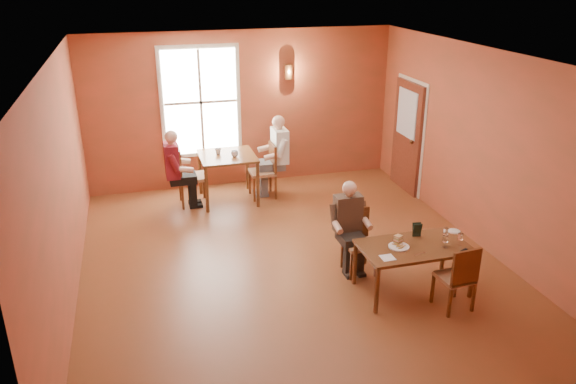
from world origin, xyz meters
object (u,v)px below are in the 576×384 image
object	(u,v)px
chair_diner_main	(359,243)
diner_main	(361,233)
diner_white	(264,159)
main_table	(412,268)
second_table	(228,178)
diner_maroon	(190,168)
chair_diner_white	(262,171)
chair_empty	(455,276)
chair_diner_maroon	(192,176)

from	to	relation	value
chair_diner_main	diner_main	xyz separation A→B (m)	(0.00, -0.03, 0.17)
chair_diner_main	diner_white	xyz separation A→B (m)	(-0.64, 3.14, 0.28)
main_table	diner_white	bearing A→B (deg)	106.73
diner_main	second_table	bearing A→B (deg)	-67.41
chair_diner_main	diner_maroon	world-z (taller)	diner_maroon
diner_main	diner_maroon	xyz separation A→B (m)	(-2.00, 3.17, 0.07)
chair_diner_white	second_table	bearing A→B (deg)	90.00
chair_empty	chair_diner_white	distance (m)	4.55
chair_diner_main	chair_diner_maroon	world-z (taller)	chair_diner_maroon
diner_maroon	diner_main	bearing A→B (deg)	32.23
diner_main	diner_maroon	bearing A→B (deg)	-57.77
main_table	chair_diner_main	world-z (taller)	chair_diner_main
chair_diner_main	diner_maroon	size ratio (longest dim) A/B	0.66
chair_diner_main	diner_white	world-z (taller)	diner_white
diner_white	chair_diner_maroon	size ratio (longest dim) A/B	1.35
main_table	chair_diner_main	bearing A→B (deg)	127.57
chair_empty	chair_diner_maroon	size ratio (longest dim) A/B	0.82
diner_main	chair_empty	distance (m)	1.41
diner_main	chair_diner_white	world-z (taller)	diner_main
main_table	diner_white	xyz separation A→B (m)	(-1.14, 3.79, 0.40)
diner_main	second_table	xyz separation A→B (m)	(-1.32, 3.17, -0.19)
chair_diner_main	chair_empty	bearing A→B (deg)	125.25
chair_empty	diner_white	distance (m)	4.55
chair_empty	diner_maroon	size ratio (longest dim) A/B	0.64
second_table	diner_maroon	distance (m)	0.73
chair_empty	chair_diner_maroon	bearing A→B (deg)	117.13
chair_empty	second_table	world-z (taller)	chair_empty
main_table	diner_maroon	xyz separation A→B (m)	(-2.50, 3.79, 0.36)
chair_diner_white	diner_maroon	world-z (taller)	diner_maroon
second_table	diner_white	world-z (taller)	diner_white
second_table	diner_white	bearing A→B (deg)	0.00
chair_empty	main_table	bearing A→B (deg)	116.26
main_table	chair_diner_white	xyz separation A→B (m)	(-1.17, 3.79, 0.18)
main_table	second_table	xyz separation A→B (m)	(-1.82, 3.79, 0.11)
diner_white	diner_maroon	size ratio (longest dim) A/B	1.05
main_table	chair_empty	distance (m)	0.61
chair_diner_white	chair_diner_main	bearing A→B (deg)	-167.97
second_table	chair_diner_maroon	world-z (taller)	chair_diner_maroon
chair_diner_white	chair_diner_maroon	bearing A→B (deg)	90.00
diner_maroon	chair_diner_maroon	bearing A→B (deg)	90.00
second_table	diner_white	size ratio (longest dim) A/B	0.68
diner_main	second_table	size ratio (longest dim) A/B	1.26
chair_diner_maroon	main_table	bearing A→B (deg)	33.08
chair_empty	chair_diner_white	size ratio (longest dim) A/B	0.88
second_table	diner_maroon	bearing A→B (deg)	180.00
chair_diner_main	second_table	xyz separation A→B (m)	(-1.32, 3.14, -0.02)
main_table	chair_empty	size ratio (longest dim) A/B	1.59
chair_diner_main	diner_main	bearing A→B (deg)	90.00
chair_empty	diner_white	size ratio (longest dim) A/B	0.61
main_table	diner_main	size ratio (longest dim) A/B	1.13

